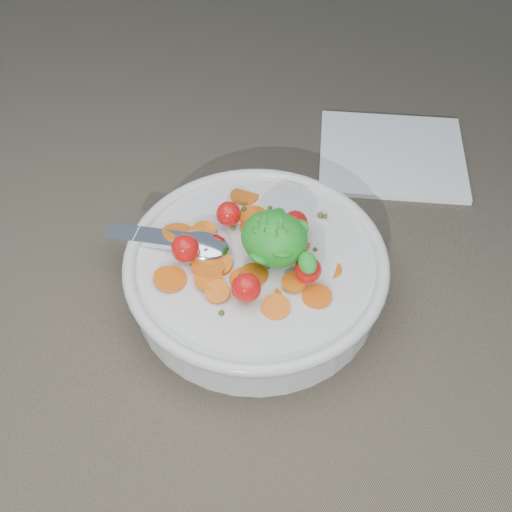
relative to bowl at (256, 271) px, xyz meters
The scene contains 3 objects.
ground 0.04m from the bowl, behind, with size 6.00×6.00×0.00m, color #706550.
bowl is the anchor object (origin of this frame).
napkin 0.25m from the bowl, 83.03° to the left, with size 0.17×0.15×0.01m, color white.
Camera 1 is at (0.22, -0.32, 0.49)m, focal length 45.00 mm.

